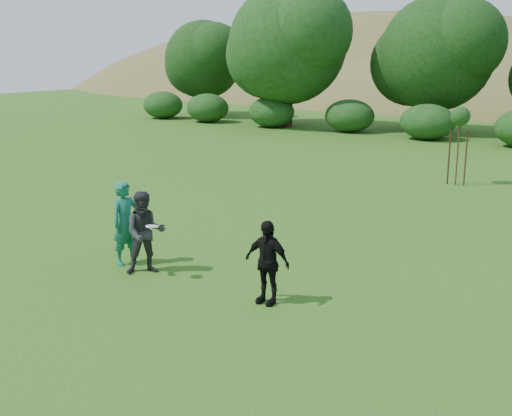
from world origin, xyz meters
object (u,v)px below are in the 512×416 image
(player_black, at_px, (267,262))
(player_teal, at_px, (126,223))
(sapling, at_px, (460,118))
(player_grey, at_px, (145,233))

(player_black, bearing_deg, player_teal, 176.89)
(player_black, xyz_separation_m, sapling, (-0.19, 13.43, 1.60))
(player_teal, bearing_deg, sapling, -5.15)
(player_grey, xyz_separation_m, sapling, (2.95, 13.38, 1.51))
(player_black, bearing_deg, sapling, 92.03)
(player_grey, relative_size, player_black, 1.11)
(player_teal, distance_m, player_black, 3.95)
(player_black, height_order, sapling, sapling)
(sapling, bearing_deg, player_teal, -105.93)
(player_grey, distance_m, player_black, 3.13)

